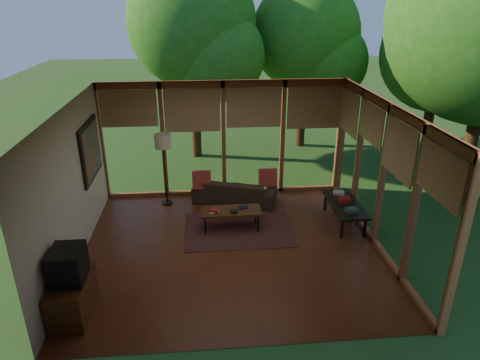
{
  "coord_description": "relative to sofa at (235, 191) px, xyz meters",
  "views": [
    {
      "loc": [
        -0.47,
        -6.9,
        4.35
      ],
      "look_at": [
        0.22,
        0.7,
        1.09
      ],
      "focal_mm": 32.0,
      "sensor_mm": 36.0,
      "label": 1
    }
  ],
  "objects": [
    {
      "name": "side_console",
      "position": [
        2.19,
        -1.22,
        0.14
      ],
      "size": [
        0.6,
        1.4,
        0.46
      ],
      "color": "black",
      "rests_on": "floor"
    },
    {
      "name": "pillow_left",
      "position": [
        -0.75,
        -0.05,
        0.31
      ],
      "size": [
        0.41,
        0.22,
        0.43
      ],
      "primitive_type": "cube",
      "rotation": [
        -0.21,
        0.0,
        0.0
      ],
      "color": "maroon",
      "rests_on": "sofa"
    },
    {
      "name": "media_cabinet",
      "position": [
        -2.68,
        -3.58,
        0.03
      ],
      "size": [
        0.5,
        1.0,
        0.6
      ],
      "primitive_type": "cube",
      "color": "#512F16",
      "rests_on": "floor"
    },
    {
      "name": "wall_left",
      "position": [
        -2.96,
        -2.0,
        1.08
      ],
      "size": [
        0.04,
        5.0,
        2.7
      ],
      "primitive_type": "cube",
      "color": "silver",
      "rests_on": "ground"
    },
    {
      "name": "coffee_table",
      "position": [
        -0.17,
        -1.26,
        0.12
      ],
      "size": [
        1.2,
        0.5,
        0.43
      ],
      "color": "#512F16",
      "rests_on": "floor"
    },
    {
      "name": "exterior_lawn",
      "position": [
        7.79,
        6.0,
        -0.28
      ],
      "size": [
        40.0,
        40.0,
        0.0
      ],
      "primitive_type": "plane",
      "color": "#264F1D",
      "rests_on": "ground"
    },
    {
      "name": "window_wall_back",
      "position": [
        -0.21,
        0.5,
        1.08
      ],
      "size": [
        5.5,
        0.12,
        2.7
      ],
      "primitive_type": "cube",
      "color": "#95522E",
      "rests_on": "ground"
    },
    {
      "name": "floor_lamp",
      "position": [
        -1.56,
        0.04,
        1.13
      ],
      "size": [
        0.36,
        0.36,
        1.65
      ],
      "color": "black",
      "rests_on": "floor"
    },
    {
      "name": "window_wall_right",
      "position": [
        2.54,
        -2.0,
        1.08
      ],
      "size": [
        0.12,
        5.0,
        2.7
      ],
      "primitive_type": "cube",
      "color": "#95522E",
      "rests_on": "ground"
    },
    {
      "name": "console_book_a",
      "position": [
        2.19,
        -1.62,
        0.22
      ],
      "size": [
        0.25,
        0.19,
        0.08
      ],
      "primitive_type": "cube",
      "rotation": [
        0.0,
        0.0,
        0.15
      ],
      "color": "#2F5348",
      "rests_on": "side_console"
    },
    {
      "name": "ct_book_lower",
      "position": [
        -0.52,
        -1.31,
        0.17
      ],
      "size": [
        0.22,
        0.19,
        0.03
      ],
      "primitive_type": "cube",
      "rotation": [
        0.0,
        0.0,
        0.29
      ],
      "color": "beige",
      "rests_on": "coffee_table"
    },
    {
      "name": "ct_bowl",
      "position": [
        -0.12,
        -1.36,
        0.19
      ],
      "size": [
        0.16,
        0.16,
        0.07
      ],
      "primitive_type": "ellipsoid",
      "color": "black",
      "rests_on": "coffee_table"
    },
    {
      "name": "wall_front",
      "position": [
        -0.21,
        -4.5,
        1.08
      ],
      "size": [
        5.5,
        0.04,
        2.7
      ],
      "primitive_type": "cube",
      "color": "silver",
      "rests_on": "ground"
    },
    {
      "name": "console_book_c",
      "position": [
        2.19,
        -0.77,
        0.21
      ],
      "size": [
        0.25,
        0.2,
        0.06
      ],
      "primitive_type": "cube",
      "rotation": [
        0.0,
        0.0,
        -0.19
      ],
      "color": "beige",
      "rests_on": "side_console"
    },
    {
      "name": "rug",
      "position": [
        -0.02,
        -1.32,
        -0.27
      ],
      "size": [
        2.19,
        1.55,
        0.01
      ],
      "primitive_type": "cube",
      "color": "maroon",
      "rests_on": "floor"
    },
    {
      "name": "console_book_b",
      "position": [
        2.19,
        -1.17,
        0.24
      ],
      "size": [
        0.23,
        0.17,
        0.1
      ],
      "primitive_type": "cube",
      "rotation": [
        0.0,
        0.0,
        0.0
      ],
      "color": "maroon",
      "rests_on": "side_console"
    },
    {
      "name": "floor",
      "position": [
        -0.21,
        -2.0,
        -0.27
      ],
      "size": [
        5.5,
        5.5,
        0.0
      ],
      "primitive_type": "plane",
      "color": "brown",
      "rests_on": "ground"
    },
    {
      "name": "sofa",
      "position": [
        0.0,
        0.0,
        0.0
      ],
      "size": [
        2.0,
        1.26,
        0.54
      ],
      "primitive_type": "imported",
      "rotation": [
        0.0,
        0.0,
        2.83
      ],
      "color": "#36291B",
      "rests_on": "floor"
    },
    {
      "name": "pillow_right",
      "position": [
        0.75,
        -0.05,
        0.31
      ],
      "size": [
        0.41,
        0.22,
        0.43
      ],
      "primitive_type": "cube",
      "rotation": [
        -0.21,
        0.0,
        0.0
      ],
      "color": "maroon",
      "rests_on": "sofa"
    },
    {
      "name": "tree_far",
      "position": [
        5.83,
        2.61,
        2.69
      ],
      "size": [
        3.21,
        3.21,
        4.58
      ],
      "color": "#3B2815",
      "rests_on": "ground"
    },
    {
      "name": "ct_book_side",
      "position": [
        0.08,
        -1.18,
        0.17
      ],
      "size": [
        0.21,
        0.18,
        0.03
      ],
      "primitive_type": "cube",
      "rotation": [
        0.0,
        0.0,
        0.28
      ],
      "color": "black",
      "rests_on": "coffee_table"
    },
    {
      "name": "television",
      "position": [
        -2.66,
        -3.58,
        0.58
      ],
      "size": [
        0.45,
        0.55,
        0.5
      ],
      "primitive_type": "cube",
      "color": "black",
      "rests_on": "media_cabinet"
    },
    {
      "name": "ct_book_upper",
      "position": [
        -0.52,
        -1.31,
        0.2
      ],
      "size": [
        0.22,
        0.19,
        0.03
      ],
      "primitive_type": "cube",
      "rotation": [
        0.0,
        0.0,
        -0.31
      ],
      "color": "maroon",
      "rests_on": "coffee_table"
    },
    {
      "name": "tree_nw",
      "position": [
        -0.88,
        3.33,
        3.46
      ],
      "size": [
        3.48,
        3.48,
        5.48
      ],
      "color": "#3B2815",
      "rests_on": "ground"
    },
    {
      "name": "ceiling",
      "position": [
        -0.21,
        -2.0,
        2.43
      ],
      "size": [
        5.5,
        5.5,
        0.0
      ],
      "primitive_type": "plane",
      "rotation": [
        3.14,
        0.0,
        0.0
      ],
      "color": "silver",
      "rests_on": "ground"
    },
    {
      "name": "tree_ne",
      "position": [
        2.4,
        4.04,
        3.07
      ],
      "size": [
        3.18,
        3.18,
        4.95
      ],
      "color": "#3B2815",
      "rests_on": "ground"
    },
    {
      "name": "wall_painting",
      "position": [
        -2.93,
        -0.6,
        1.28
      ],
      "size": [
        0.06,
        1.35,
        1.15
      ],
      "color": "black",
      "rests_on": "wall_left"
    }
  ]
}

